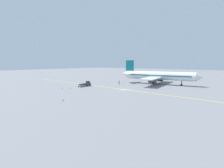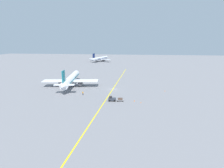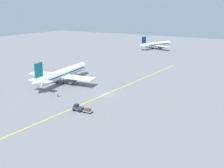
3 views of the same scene
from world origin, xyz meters
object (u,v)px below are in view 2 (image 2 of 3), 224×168
(airplane_distant_taxiing, at_px, (100,58))
(baggage_cart_trailing, at_px, (120,99))
(airplane_at_gate, at_px, (71,79))
(baggage_tug_dark, at_px, (112,99))
(ground_crew_worker, at_px, (83,93))
(traffic_cone_by_wingtip, at_px, (134,101))
(traffic_cone_mid_apron, at_px, (165,91))
(traffic_cone_near_nose, at_px, (141,102))

(airplane_distant_taxiing, relative_size, baggage_cart_trailing, 11.32)
(airplane_at_gate, xyz_separation_m, baggage_tug_dark, (23.54, -19.92, -2.81))
(baggage_cart_trailing, height_order, ground_crew_worker, ground_crew_worker)
(airplane_at_gate, distance_m, traffic_cone_by_wingtip, 37.87)
(baggage_cart_trailing, distance_m, traffic_cone_mid_apron, 25.36)
(baggage_cart_trailing, distance_m, traffic_cone_by_wingtip, 5.60)
(airplane_at_gate, distance_m, ground_crew_worker, 17.21)
(airplane_at_gate, relative_size, baggage_cart_trailing, 13.13)
(airplane_distant_taxiing, bearing_deg, traffic_cone_mid_apron, -65.12)
(baggage_tug_dark, xyz_separation_m, traffic_cone_mid_apron, (23.24, 15.93, -0.63))
(airplane_distant_taxiing, bearing_deg, traffic_cone_near_nose, -72.98)
(airplane_at_gate, xyz_separation_m, ground_crew_worker, (10.08, -13.67, -2.80))
(baggage_cart_trailing, bearing_deg, traffic_cone_mid_apron, 38.12)
(airplane_at_gate, relative_size, baggage_tug_dark, 11.41)
(baggage_tug_dark, distance_m, traffic_cone_by_wingtip, 8.90)
(baggage_tug_dark, distance_m, baggage_cart_trailing, 3.30)
(airplane_at_gate, bearing_deg, baggage_tug_dark, -40.24)
(baggage_tug_dark, bearing_deg, traffic_cone_mid_apron, 34.42)
(baggage_tug_dark, xyz_separation_m, traffic_cone_by_wingtip, (8.85, 0.60, -0.63))
(ground_crew_worker, bearing_deg, traffic_cone_near_nose, -16.28)
(traffic_cone_mid_apron, xyz_separation_m, traffic_cone_by_wingtip, (-14.39, -15.32, 0.00))
(baggage_tug_dark, bearing_deg, airplane_at_gate, 139.76)
(baggage_tug_dark, relative_size, traffic_cone_near_nose, 5.66)
(ground_crew_worker, bearing_deg, traffic_cone_mid_apron, 14.77)
(ground_crew_worker, relative_size, traffic_cone_by_wingtip, 3.05)
(airplane_at_gate, height_order, ground_crew_worker, airplane_at_gate)
(airplane_at_gate, distance_m, baggage_cart_trailing, 33.38)
(airplane_distant_taxiing, relative_size, traffic_cone_by_wingtip, 55.70)
(ground_crew_worker, bearing_deg, airplane_distant_taxiing, 96.57)
(baggage_tug_dark, bearing_deg, ground_crew_worker, 155.10)
(traffic_cone_by_wingtip, bearing_deg, airplane_at_gate, 149.19)
(ground_crew_worker, height_order, traffic_cone_mid_apron, ground_crew_worker)
(traffic_cone_near_nose, bearing_deg, airplane_distant_taxiing, 107.02)
(ground_crew_worker, height_order, traffic_cone_by_wingtip, ground_crew_worker)
(ground_crew_worker, xyz_separation_m, traffic_cone_mid_apron, (36.71, 9.68, -0.63))
(airplane_at_gate, height_order, baggage_cart_trailing, airplane_at_gate)
(traffic_cone_near_nose, xyz_separation_m, traffic_cone_by_wingtip, (-2.46, 1.59, 0.00))
(baggage_tug_dark, bearing_deg, traffic_cone_near_nose, -4.99)
(traffic_cone_near_nose, bearing_deg, baggage_tug_dark, 175.01)
(airplane_distant_taxiing, relative_size, traffic_cone_near_nose, 55.70)
(traffic_cone_near_nose, height_order, traffic_cone_mid_apron, same)
(airplane_distant_taxiing, distance_m, ground_crew_worker, 119.00)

